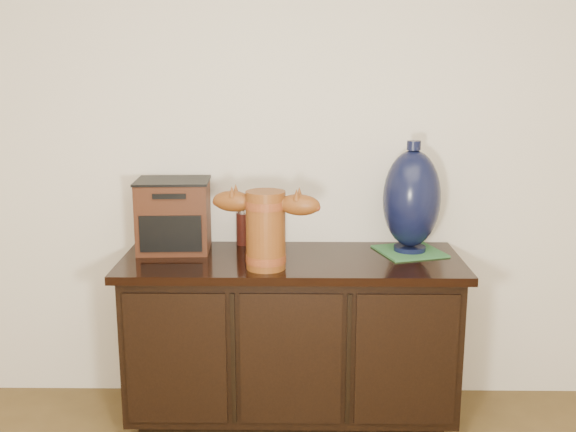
{
  "coord_description": "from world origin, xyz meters",
  "views": [
    {
      "loc": [
        0.02,
        -0.56,
        1.57
      ],
      "look_at": [
        -0.01,
        2.18,
        0.95
      ],
      "focal_mm": 42.0,
      "sensor_mm": 36.0,
      "label": 1
    }
  ],
  "objects_px": {
    "tv_radio": "(174,215)",
    "terracotta_vessel": "(266,225)",
    "lamp_base": "(412,199)",
    "sideboard": "(291,338)",
    "spray_can": "(243,227)"
  },
  "relations": [
    {
      "from": "sideboard",
      "to": "lamp_base",
      "type": "bearing_deg",
      "value": 10.91
    },
    {
      "from": "sideboard",
      "to": "tv_radio",
      "type": "bearing_deg",
      "value": 166.59
    },
    {
      "from": "terracotta_vessel",
      "to": "spray_can",
      "type": "bearing_deg",
      "value": 122.58
    },
    {
      "from": "sideboard",
      "to": "spray_can",
      "type": "relative_size",
      "value": 8.41
    },
    {
      "from": "terracotta_vessel",
      "to": "spray_can",
      "type": "relative_size",
      "value": 2.61
    },
    {
      "from": "sideboard",
      "to": "spray_can",
      "type": "bearing_deg",
      "value": 135.49
    },
    {
      "from": "sideboard",
      "to": "lamp_base",
      "type": "distance_m",
      "value": 0.81
    },
    {
      "from": "lamp_base",
      "to": "tv_radio",
      "type": "bearing_deg",
      "value": 178.7
    },
    {
      "from": "tv_radio",
      "to": "spray_can",
      "type": "relative_size",
      "value": 1.91
    },
    {
      "from": "tv_radio",
      "to": "spray_can",
      "type": "distance_m",
      "value": 0.32
    },
    {
      "from": "sideboard",
      "to": "terracotta_vessel",
      "type": "bearing_deg",
      "value": -124.64
    },
    {
      "from": "lamp_base",
      "to": "terracotta_vessel",
      "type": "bearing_deg",
      "value": -158.28
    },
    {
      "from": "terracotta_vessel",
      "to": "spray_can",
      "type": "xyz_separation_m",
      "value": [
        -0.12,
        0.37,
        -0.1
      ]
    },
    {
      "from": "terracotta_vessel",
      "to": "lamp_base",
      "type": "xyz_separation_m",
      "value": [
        0.63,
        0.25,
        0.06
      ]
    },
    {
      "from": "tv_radio",
      "to": "terracotta_vessel",
      "type": "bearing_deg",
      "value": -35.9
    }
  ]
}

